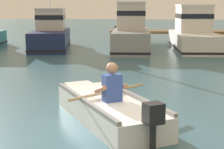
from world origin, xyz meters
TOP-DOWN VIEW (x-y plane):
  - ground_plane at (0.00, 0.00)m, footprint 120.00×120.00m
  - rowboat_with_person at (0.21, 0.93)m, footprint 2.50×3.44m
  - moored_boat_navy at (-4.12, 13.00)m, footprint 2.70×5.49m
  - moored_boat_grey at (0.22, 12.60)m, footprint 1.95×5.53m
  - moored_boat_white at (3.48, 13.11)m, footprint 2.33×5.56m

SIDE VIEW (x-z plane):
  - ground_plane at x=0.00m, z-range 0.00..0.00m
  - rowboat_with_person at x=0.21m, z-range -0.34..0.85m
  - moored_boat_navy at x=-4.12m, z-range -1.49..3.11m
  - moored_boat_white at x=3.48m, z-range -0.31..2.02m
  - moored_boat_grey at x=0.22m, z-range -0.33..2.16m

